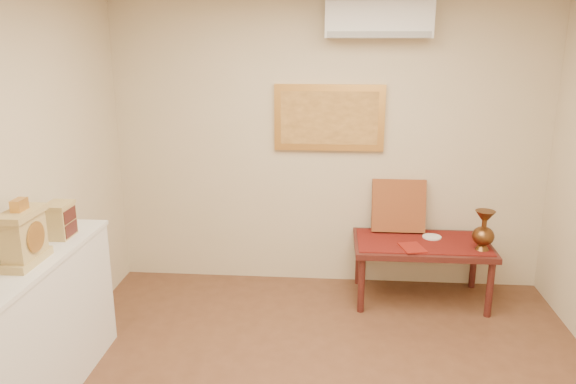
# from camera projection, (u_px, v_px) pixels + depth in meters

# --- Properties ---
(wall_back) EXTENTS (4.00, 0.02, 2.70)m
(wall_back) POSITION_uv_depth(u_px,v_px,m) (329.00, 144.00, 5.19)
(wall_back) COLOR beige
(wall_back) RESTS_ON ground
(table_cloth) EXTENTS (1.14, 0.59, 0.01)m
(table_cloth) POSITION_uv_depth(u_px,v_px,m) (422.00, 242.00, 4.98)
(table_cloth) COLOR maroon
(table_cloth) RESTS_ON low_table
(brass_urn_tall) EXTENTS (0.19, 0.19, 0.42)m
(brass_urn_tall) POSITION_uv_depth(u_px,v_px,m) (484.00, 226.00, 4.74)
(brass_urn_tall) COLOR brown
(brass_urn_tall) RESTS_ON table_cloth
(plate) EXTENTS (0.17, 0.17, 0.01)m
(plate) POSITION_uv_depth(u_px,v_px,m) (432.00, 237.00, 5.07)
(plate) COLOR white
(plate) RESTS_ON table_cloth
(menu) EXTENTS (0.24, 0.29, 0.01)m
(menu) POSITION_uv_depth(u_px,v_px,m) (412.00, 248.00, 4.82)
(menu) COLOR maroon
(menu) RESTS_ON table_cloth
(cushion) EXTENTS (0.49, 0.20, 0.50)m
(cushion) POSITION_uv_depth(u_px,v_px,m) (399.00, 206.00, 5.19)
(cushion) COLOR maroon
(cushion) RESTS_ON table_cloth
(display_ledge) EXTENTS (0.37, 2.02, 0.98)m
(display_ledge) POSITION_uv_depth(u_px,v_px,m) (21.00, 348.00, 3.41)
(display_ledge) COLOR silver
(display_ledge) RESTS_ON floor
(mantel_clock) EXTENTS (0.17, 0.36, 0.41)m
(mantel_clock) POSITION_uv_depth(u_px,v_px,m) (24.00, 237.00, 3.38)
(mantel_clock) COLOR tan
(mantel_clock) RESTS_ON display_ledge
(wooden_chest) EXTENTS (0.16, 0.21, 0.24)m
(wooden_chest) POSITION_uv_depth(u_px,v_px,m) (60.00, 220.00, 3.84)
(wooden_chest) COLOR tan
(wooden_chest) RESTS_ON display_ledge
(low_table) EXTENTS (1.20, 0.70, 0.55)m
(low_table) POSITION_uv_depth(u_px,v_px,m) (422.00, 249.00, 5.00)
(low_table) COLOR #481A15
(low_table) RESTS_ON floor
(painting) EXTENTS (1.00, 0.06, 0.60)m
(painting) POSITION_uv_depth(u_px,v_px,m) (329.00, 118.00, 5.09)
(painting) COLOR gold
(painting) RESTS_ON wall_back
(ac_unit) EXTENTS (0.90, 0.25, 0.30)m
(ac_unit) POSITION_uv_depth(u_px,v_px,m) (378.00, 20.00, 4.73)
(ac_unit) COLOR silver
(ac_unit) RESTS_ON wall_back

